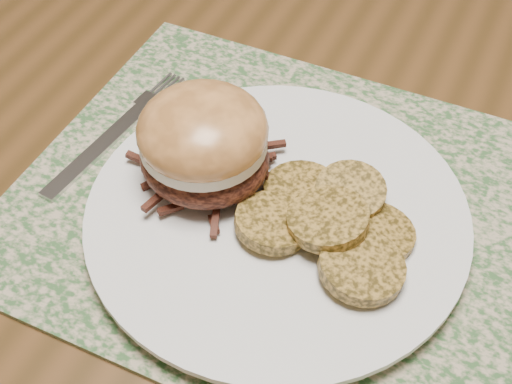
# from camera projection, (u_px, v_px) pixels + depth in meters

# --- Properties ---
(placemat) EXTENTS (0.45, 0.33, 0.00)m
(placemat) POSITION_uv_depth(u_px,v_px,m) (318.00, 218.00, 0.53)
(placemat) COLOR #345C2F
(placemat) RESTS_ON dining_table
(dinner_plate) EXTENTS (0.26, 0.26, 0.02)m
(dinner_plate) POSITION_uv_depth(u_px,v_px,m) (277.00, 217.00, 0.52)
(dinner_plate) COLOR white
(dinner_plate) RESTS_ON placemat
(pork_sandwich) EXTENTS (0.12, 0.12, 0.07)m
(pork_sandwich) POSITION_uv_depth(u_px,v_px,m) (203.00, 142.00, 0.50)
(pork_sandwich) COLOR black
(pork_sandwich) RESTS_ON dinner_plate
(roasted_potatoes) EXTENTS (0.14, 0.12, 0.03)m
(roasted_potatoes) POSITION_uv_depth(u_px,v_px,m) (332.00, 221.00, 0.49)
(roasted_potatoes) COLOR #A3782F
(roasted_potatoes) RESTS_ON dinner_plate
(fork) EXTENTS (0.03, 0.17, 0.00)m
(fork) POSITION_uv_depth(u_px,v_px,m) (117.00, 131.00, 0.58)
(fork) COLOR #B3B4BB
(fork) RESTS_ON placemat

